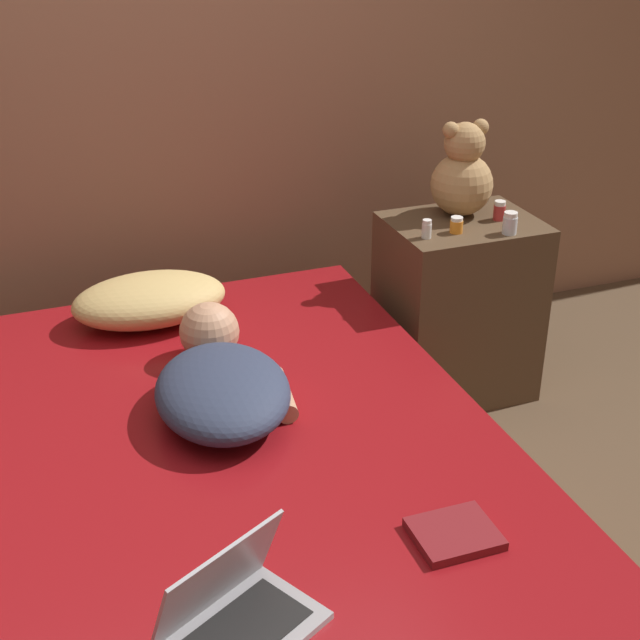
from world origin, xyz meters
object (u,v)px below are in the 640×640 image
person_lying (221,380)px  bottle_white (427,229)px  bottle_orange (456,225)px  pillow (150,300)px  laptop (234,612)px  bottle_clear (510,223)px  bottle_red (499,211)px  teddy_bear (462,174)px  book (454,534)px

person_lying → bottle_white: (0.84, 0.39, 0.21)m
bottle_orange → pillow: bearing=168.8°
laptop → bottle_clear: size_ratio=4.82×
bottle_clear → bottle_red: size_ratio=1.11×
laptop → bottle_red: 1.91m
teddy_bear → book: teddy_bear is taller
pillow → laptop: (-0.11, -1.46, -0.03)m
person_lying → bottle_red: size_ratio=10.02×
laptop → bottle_clear: bottle_clear is taller
laptop → bottle_orange: bearing=18.9°
pillow → book: size_ratio=2.70×
bottle_orange → bottle_white: bearing=-175.9°
bottle_orange → book: (-0.61, -1.16, -0.27)m
teddy_bear → bottle_clear: 0.27m
laptop → bottle_orange: bottle_orange is taller
bottle_clear → bottle_red: 0.14m
person_lying → bottle_clear: (1.13, 0.33, 0.22)m
person_lying → bottle_red: bearing=29.4°
teddy_bear → bottle_orange: size_ratio=6.11×
teddy_bear → bottle_clear: size_ratio=4.44×
laptop → book: bearing=-18.7°
bottle_red → book: 1.49m
bottle_clear → teddy_bear: bearing=106.2°
pillow → teddy_bear: 1.20m
bottle_orange → book: bearing=-117.6°
laptop → book: size_ratio=1.95×
bottle_red → bottle_orange: (-0.21, -0.06, -0.01)m
pillow → teddy_bear: bearing=-2.3°
teddy_bear → bottle_white: 0.30m
laptop → bottle_white: size_ratio=5.77×
bottle_orange → bottle_white: bottle_white is taller
teddy_bear → bottle_white: (-0.22, -0.17, -0.12)m
teddy_bear → bottle_red: teddy_bear is taller
teddy_bear → bottle_white: bearing=-142.4°
person_lying → bottle_white: size_ratio=10.80×
teddy_bear → bottle_red: bearing=-43.8°
laptop → bottle_white: bottle_white is taller
book → bottle_clear: bearing=54.5°
bottle_white → teddy_bear: bearing=37.6°
pillow → bottle_orange: bearing=-11.2°
person_lying → bottle_orange: (0.96, 0.40, 0.20)m
pillow → book: bearing=-71.9°
bottle_red → bottle_white: (-0.33, -0.07, -0.00)m
bottle_clear → bottle_white: bearing=167.3°
bottle_red → book: bearing=-123.7°
bottle_clear → bottle_white: bottle_clear is taller
bottle_red → bottle_orange: 0.21m
book → pillow: bearing=108.1°
pillow → person_lying: size_ratio=0.74×
laptop → book: (0.55, 0.09, -0.04)m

